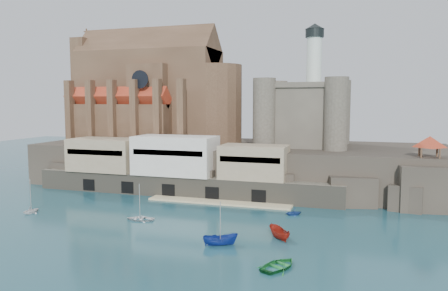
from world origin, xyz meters
TOP-DOWN VIEW (x-y plane):
  - ground at (0.00, 0.00)m, footprint 300.00×300.00m
  - promontory at (-0.19, 39.37)m, footprint 100.00×36.00m
  - quay at (-10.19, 23.07)m, footprint 70.00×12.00m
  - church at (-24.13, 41.85)m, footprint 47.00×25.93m
  - castle_keep at (16.08, 41.08)m, footprint 21.20×21.20m
  - rock_outcrop at (42.00, 25.84)m, footprint 14.50×10.50m
  - pavilion at (42.00, 26.00)m, footprint 6.40×6.40m
  - boat_2 at (10.44, -6.92)m, footprint 2.60×2.58m
  - boat_3 at (20.13, -12.94)m, footprint 4.33×2.93m
  - boat_4 at (-28.71, -0.44)m, footprint 3.16×2.26m
  - boat_5 at (17.97, -1.23)m, footprint 2.76×2.77m
  - boat_6 at (-7.18, 1.56)m, footprint 1.42×3.65m
  - boat_7 at (18.03, 13.07)m, footprint 2.89×3.16m

SIDE VIEW (x-z plane):
  - ground at x=0.00m, z-range 0.00..0.00m
  - boat_2 at x=10.44m, z-range -2.56..2.56m
  - boat_3 at x=20.13m, z-range -2.95..2.95m
  - boat_4 at x=-28.71m, z-range -1.68..1.68m
  - boat_5 at x=17.97m, z-range -2.59..2.59m
  - boat_6 at x=-7.18m, z-range -2.49..2.49m
  - boat_7 at x=18.03m, z-range -1.56..1.56m
  - rock_outcrop at x=42.00m, z-range -0.33..8.37m
  - promontory at x=-0.19m, z-range -0.08..9.92m
  - quay at x=-10.19m, z-range -0.46..12.59m
  - pavilion at x=42.00m, z-range 10.03..15.43m
  - castle_keep at x=16.08m, z-range 3.66..32.96m
  - church at x=-24.13m, z-range 6.88..37.38m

